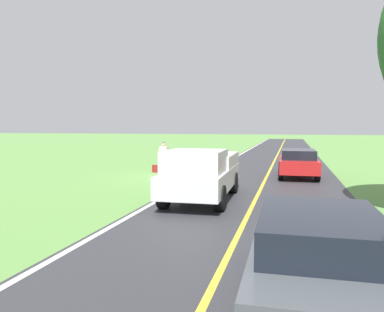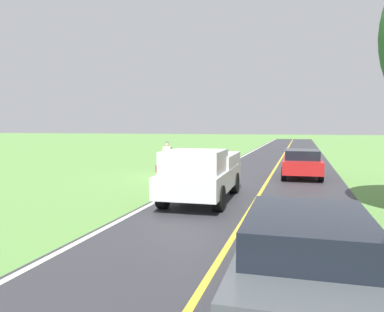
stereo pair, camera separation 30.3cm
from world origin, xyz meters
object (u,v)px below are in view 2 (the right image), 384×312
pickup_truck_passing (201,173)px  sedan_mid_oncoming (307,257)px  suitcase_carried (160,169)px  sedan_near_oncoming (302,162)px  hitchhiker_walking (167,155)px

pickup_truck_passing → sedan_mid_oncoming: size_ratio=1.23×
suitcase_carried → pickup_truck_passing: 8.52m
suitcase_carried → sedan_near_oncoming: 7.68m
hitchhiker_walking → sedan_mid_oncoming: bearing=116.6°
suitcase_carried → pickup_truck_passing: bearing=34.2°
sedan_near_oncoming → sedan_mid_oncoming: bearing=90.2°
hitchhiker_walking → sedan_mid_oncoming: hitchhiker_walking is taller
suitcase_carried → sedan_near_oncoming: (-7.66, -0.03, 0.54)m
hitchhiker_walking → suitcase_carried: bearing=7.0°
suitcase_carried → sedan_mid_oncoming: sedan_mid_oncoming is taller
hitchhiker_walking → sedan_near_oncoming: bearing=179.9°
suitcase_carried → pickup_truck_passing: size_ratio=0.08×
pickup_truck_passing → sedan_mid_oncoming: (-3.43, 7.18, -0.21)m
sedan_near_oncoming → hitchhiker_walking: bearing=-0.1°
suitcase_carried → sedan_mid_oncoming: 16.44m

